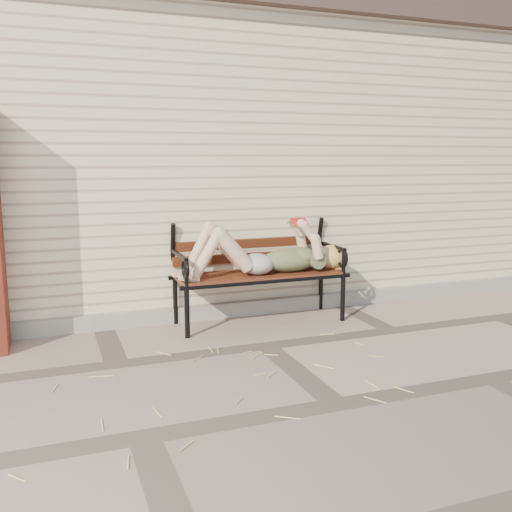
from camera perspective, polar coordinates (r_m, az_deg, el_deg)
name	(u,v)px	position (r m, az deg, el deg)	size (l,w,h in m)	color
ground	(266,346)	(4.92, 1.05, -8.98)	(80.00, 80.00, 0.00)	gray
house_wall	(182,164)	(7.53, -7.42, 9.07)	(8.00, 4.00, 3.00)	beige
house_roof	(179,30)	(7.69, -7.71, 21.46)	(8.30, 4.30, 0.30)	#463632
foundation_strip	(231,309)	(5.77, -2.50, -5.36)	(8.00, 0.10, 0.15)	gray
garden_bench	(256,255)	(5.56, -0.02, 0.06)	(1.77, 0.71, 1.15)	black
reading_woman	(262,254)	(5.43, 0.64, 0.24)	(1.67, 0.38, 0.53)	#0A394C
straw_scatter	(204,392)	(4.01, -5.21, -13.42)	(3.06, 1.73, 0.01)	#E0CE6D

